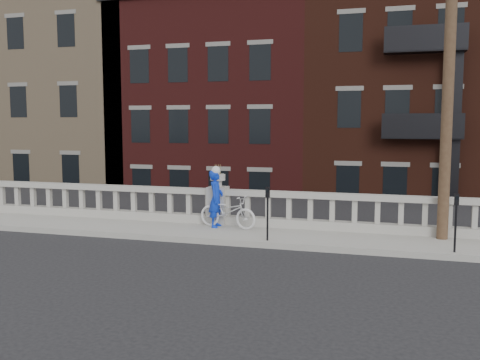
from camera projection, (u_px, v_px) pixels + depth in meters
The scene contains 10 objects.
ground at pixel (162, 262), 12.05m from camera, with size 120.00×120.00×0.00m, color black.
sidewalk at pixel (207, 232), 14.90m from camera, with size 32.00×2.20×0.15m, color #9A978F.
balustrade at pixel (218, 207), 15.75m from camera, with size 28.00×0.34×1.03m.
planter_pedestal at pixel (218, 201), 15.73m from camera, with size 0.55×0.55×1.76m.
lower_level at pixel (323, 131), 33.61m from camera, with size 80.00×44.00×20.80m.
utility_pole at pixel (450, 37), 13.20m from camera, with size 1.60×0.28×10.00m.
parking_meter_a at pixel (268, 207), 13.46m from camera, with size 0.10×0.09×1.36m.
parking_meter_b at pixel (456, 216), 12.23m from camera, with size 0.10×0.09×1.36m.
bicycle at pixel (228, 212), 15.14m from camera, with size 0.62×1.77×0.93m, color silver.
cyclist at pixel (216, 199), 15.23m from camera, with size 0.60×0.39×1.64m, color #0D2EC4.
Camera 1 is at (4.98, -10.82, 3.12)m, focal length 40.00 mm.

